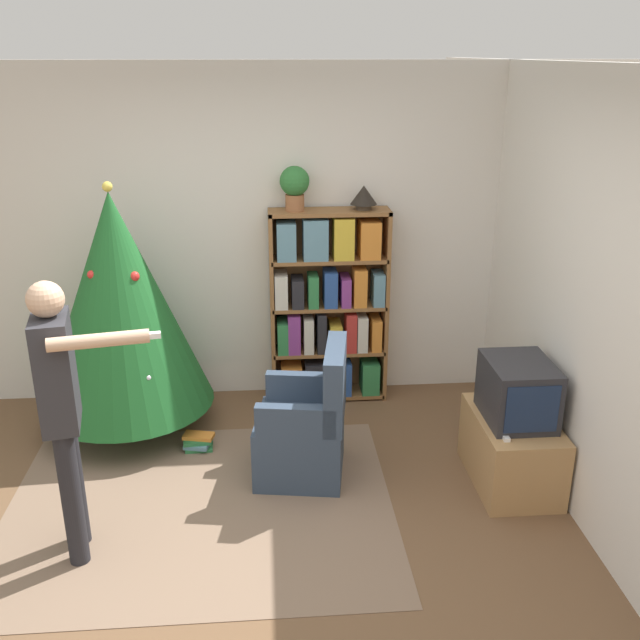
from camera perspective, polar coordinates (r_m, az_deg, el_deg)
name	(u,v)px	position (r m, az deg, el deg)	size (l,w,h in m)	color
ground_plane	(251,557)	(4.22, -5.55, -18.37)	(14.00, 14.00, 0.00)	brown
wall_back	(248,237)	(5.61, -5.77, 6.63)	(8.00, 0.10, 2.60)	silver
wall_right	(630,331)	(4.01, 23.55, -0.82)	(0.10, 8.00, 2.60)	silver
area_rug	(200,507)	(4.63, -9.56, -14.57)	(2.38, 1.93, 0.01)	#7F6651
bookshelf	(328,308)	(5.58, 0.68, 0.95)	(0.92, 0.26, 1.54)	brown
tv_stand	(511,450)	(4.85, 15.07, -10.01)	(0.48, 0.76, 0.47)	tan
television	(518,391)	(4.65, 15.56, -5.49)	(0.40, 0.51, 0.39)	#28282D
game_remote	(504,436)	(4.50, 14.54, -8.95)	(0.04, 0.12, 0.02)	white
christmas_tree	(119,302)	(5.22, -15.75, 1.36)	(1.24, 1.24, 1.85)	#4C3323
armchair	(306,430)	(4.73, -1.10, -8.81)	(0.65, 0.64, 0.92)	#334256
standing_person	(62,401)	(3.97, -19.96, -6.10)	(0.68, 0.46, 1.60)	#232328
potted_plant	(295,185)	(5.33, -2.05, 10.75)	(0.22, 0.22, 0.33)	#935B38
table_lamp	(364,196)	(5.39, 3.52, 9.88)	(0.20, 0.20, 0.18)	#473828
book_pile_near_tree	(198,442)	(5.21, -9.71, -9.60)	(0.23, 0.19, 0.11)	#2D7A42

